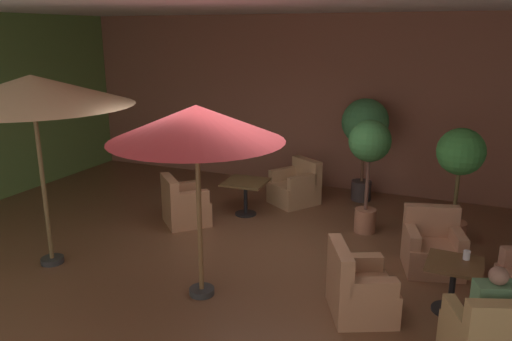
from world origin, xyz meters
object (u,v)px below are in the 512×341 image
Objects in this scene: cafe_table_front_left at (453,277)px; armchair_front_right_east at (296,188)px; armchair_front_left_east at (433,248)px; armchair_front_right_north at (184,206)px; potted_tree_left_corner at (460,163)px; iced_drink_cup at (467,255)px; armchair_front_left_south at (358,290)px; cafe_table_front_right at (245,189)px; patio_umbrella_tall_red at (32,91)px; potted_tree_mid_left at (369,152)px; patio_umbrella_center_beige at (196,124)px; potted_tree_mid_right at (365,128)px; patron_blue_shirt at (495,304)px.

cafe_table_front_left is 0.62× the size of armchair_front_right_east.
armchair_front_right_north reaches higher than armchair_front_left_east.
iced_drink_cup is (0.19, -2.06, -0.60)m from potted_tree_left_corner.
cafe_table_front_right is (-2.58, 2.50, 0.18)m from armchair_front_left_south.
armchair_front_right_north is at bearing 164.67° from cafe_table_front_left.
armchair_front_left_east is 3.27m from armchair_front_right_east.
patio_umbrella_tall_red is 5.03m from potted_tree_mid_left.
armchair_front_left_east is 1.51m from potted_tree_left_corner.
potted_tree_left_corner is (2.85, 3.02, -0.91)m from patio_umbrella_center_beige.
cafe_table_front_right is 0.32× the size of patio_umbrella_center_beige.
armchair_front_right_east is (0.64, 0.96, -0.18)m from cafe_table_front_right.
patio_umbrella_center_beige is (-2.93, -0.81, 1.75)m from cafe_table_front_left.
armchair_front_right_east is 3.13m from potted_tree_left_corner.
armchair_front_left_south is at bearing -80.70° from potted_tree_mid_left.
potted_tree_mid_right reaches higher than armchair_front_right_north.
cafe_table_front_right is 4.16m from iced_drink_cup.
armchair_front_left_east reaches higher than cafe_table_front_right.
patio_umbrella_center_beige reaches higher than armchair_front_left_south.
patio_umbrella_center_beige reaches higher than potted_tree_mid_right.
potted_tree_mid_left is (-0.42, 2.54, 1.05)m from armchair_front_left_south.
armchair_front_left_east is 2.23m from patron_blue_shirt.
armchair_front_left_east is 3.75m from patio_umbrella_center_beige.
patio_umbrella_center_beige is (0.66, -2.83, 1.70)m from cafe_table_front_right.
armchair_front_left_south reaches higher than armchair_front_left_east.
patio_umbrella_center_beige reaches higher than cafe_table_front_right.
cafe_table_front_right is at bearing -123.61° from armchair_front_right_east.
patio_umbrella_tall_red is at bearing -170.67° from cafe_table_front_left.
potted_tree_mid_left is at bearing 16.17° from armchair_front_right_north.
patio_umbrella_center_beige is at bearing -133.31° from potted_tree_left_corner.
cafe_table_front_left is 0.96× the size of patron_blue_shirt.
potted_tree_mid_right is 18.33× the size of iced_drink_cup.
potted_tree_mid_right is (-1.74, 1.45, 0.18)m from potted_tree_left_corner.
iced_drink_cup is at bearing 17.50° from patio_umbrella_center_beige.
cafe_table_front_left is 1.11m from patron_blue_shirt.
patio_umbrella_tall_red reaches higher than armchair_front_right_north.
potted_tree_left_corner is 1.36m from potted_tree_mid_left.
cafe_table_front_right is at bearing -176.92° from potted_tree_left_corner.
armchair_front_right_east is at bearing 90.41° from patio_umbrella_center_beige.
patio_umbrella_center_beige is 3.34m from potted_tree_mid_left.
armchair_front_right_east is at bearing 129.82° from patron_blue_shirt.
potted_tree_mid_right is at bearing 52.10° from patio_umbrella_tall_red.
armchair_front_right_north is at bearing 166.84° from iced_drink_cup.
patron_blue_shirt is 6.17× the size of iced_drink_cup.
armchair_front_right_east is 1.75m from potted_tree_mid_right.
armchair_front_right_north is at bearing -136.24° from potted_tree_mid_right.
iced_drink_cup is (1.54, -1.91, -0.68)m from potted_tree_mid_left.
potted_tree_mid_left is at bearing -173.50° from potted_tree_left_corner.
armchair_front_left_east is at bearing 21.20° from patio_umbrella_tall_red.
cafe_table_front_right is 2.33m from potted_tree_mid_left.
armchair_front_left_east is 1.83m from potted_tree_mid_left.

